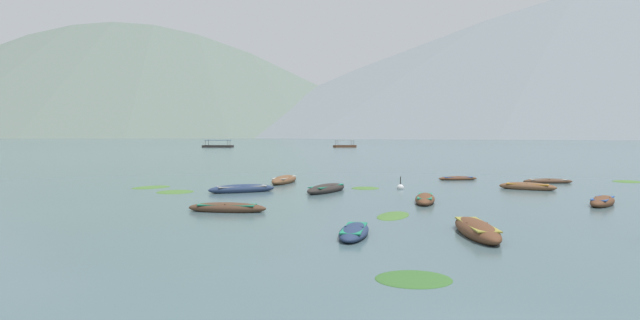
% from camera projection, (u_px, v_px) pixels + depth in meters
% --- Properties ---
extents(ground_plane, '(6000.00, 6000.00, 0.00)m').
position_uv_depth(ground_plane, '(322.00, 137.00, 1505.58)').
color(ground_plane, '#476066').
extents(mountain_0, '(900.11, 900.11, 346.03)m').
position_uv_depth(mountain_0, '(24.00, 93.00, 1898.64)').
color(mountain_0, slate).
rests_on(mountain_0, ground).
extents(mountain_1, '(1518.30, 1518.30, 553.90)m').
position_uv_depth(mountain_1, '(177.00, 44.00, 1426.23)').
color(mountain_1, slate).
rests_on(mountain_1, ground).
extents(mountain_2, '(1531.02, 1531.02, 404.74)m').
position_uv_depth(mountain_2, '(367.00, 85.00, 1864.38)').
color(mountain_2, slate).
rests_on(mountain_2, ground).
extents(mountain_3, '(2573.25, 2573.25, 615.85)m').
position_uv_depth(mountain_3, '(600.00, 41.00, 1539.67)').
color(mountain_3, slate).
rests_on(mountain_3, ground).
extents(rowboat_0, '(2.86, 3.11, 0.59)m').
position_uv_depth(rowboat_0, '(604.00, 202.00, 24.84)').
color(rowboat_0, brown).
rests_on(rowboat_0, ground).
extents(rowboat_1, '(3.71, 2.71, 0.60)m').
position_uv_depth(rowboat_1, '(529.00, 187.00, 32.12)').
color(rowboat_1, brown).
rests_on(rowboat_1, ground).
extents(rowboat_2, '(1.88, 3.76, 0.57)m').
position_uv_depth(rowboat_2, '(427.00, 199.00, 25.87)').
color(rowboat_2, brown).
rests_on(rowboat_2, ground).
extents(rowboat_3, '(4.39, 2.68, 0.63)m').
position_uv_depth(rowboat_3, '(243.00, 189.00, 30.65)').
color(rowboat_3, navy).
rests_on(rowboat_3, ground).
extents(rowboat_4, '(3.87, 1.43, 0.54)m').
position_uv_depth(rowboat_4, '(229.00, 208.00, 22.74)').
color(rowboat_4, '#4C3323').
rests_on(rowboat_4, ground).
extents(rowboat_5, '(3.27, 4.34, 0.64)m').
position_uv_depth(rowboat_5, '(328.00, 189.00, 30.75)').
color(rowboat_5, '#2D2826').
rests_on(rowboat_5, ground).
extents(rowboat_6, '(1.62, 3.24, 0.46)m').
position_uv_depth(rowboat_6, '(355.00, 232.00, 17.19)').
color(rowboat_6, navy).
rests_on(rowboat_6, ground).
extents(rowboat_7, '(2.37, 4.78, 0.70)m').
position_uv_depth(rowboat_7, '(286.00, 180.00, 36.78)').
color(rowboat_7, brown).
rests_on(rowboat_7, ground).
extents(rowboat_8, '(1.20, 4.07, 0.67)m').
position_uv_depth(rowboat_8, '(478.00, 230.00, 17.22)').
color(rowboat_8, brown).
rests_on(rowboat_8, ground).
extents(rowboat_9, '(3.74, 0.99, 0.43)m').
position_uv_depth(rowboat_9, '(550.00, 181.00, 36.52)').
color(rowboat_9, '#4C3323').
rests_on(rowboat_9, ground).
extents(rowboat_10, '(3.29, 1.18, 0.38)m').
position_uv_depth(rowboat_10, '(459.00, 178.00, 39.17)').
color(rowboat_10, brown).
rests_on(rowboat_10, ground).
extents(ferry_0, '(7.63, 4.85, 2.54)m').
position_uv_depth(ferry_0, '(346.00, 146.00, 154.01)').
color(ferry_0, brown).
rests_on(ferry_0, ground).
extents(ferry_1, '(9.70, 4.47, 2.54)m').
position_uv_depth(ferry_1, '(219.00, 146.00, 152.98)').
color(ferry_1, '#2D2826').
rests_on(ferry_1, ground).
extents(mooring_buoy, '(0.47, 0.47, 0.99)m').
position_uv_depth(mooring_buoy, '(402.00, 188.00, 32.35)').
color(mooring_buoy, silver).
rests_on(mooring_buoy, ground).
extents(weed_patch_0, '(2.44, 2.37, 0.14)m').
position_uv_depth(weed_patch_0, '(367.00, 188.00, 32.85)').
color(weed_patch_0, '#477033').
rests_on(weed_patch_0, ground).
extents(weed_patch_1, '(2.74, 2.74, 0.14)m').
position_uv_depth(weed_patch_1, '(177.00, 192.00, 30.71)').
color(weed_patch_1, '#477033').
rests_on(weed_patch_1, ground).
extents(weed_patch_2, '(1.96, 1.60, 0.14)m').
position_uv_depth(weed_patch_2, '(415.00, 279.00, 11.95)').
color(weed_patch_2, '#38662D').
rests_on(weed_patch_2, ground).
extents(weed_patch_4, '(3.22, 3.28, 0.14)m').
position_uv_depth(weed_patch_4, '(153.00, 187.00, 33.45)').
color(weed_patch_4, '#477033').
rests_on(weed_patch_4, ground).
extents(weed_patch_5, '(2.28, 2.96, 0.14)m').
position_uv_depth(weed_patch_5, '(395.00, 216.00, 21.46)').
color(weed_patch_5, '#477033').
rests_on(weed_patch_5, ground).
extents(weed_patch_6, '(3.16, 3.10, 0.14)m').
position_uv_depth(weed_patch_6, '(630.00, 182.00, 37.57)').
color(weed_patch_6, '#477033').
rests_on(weed_patch_6, ground).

